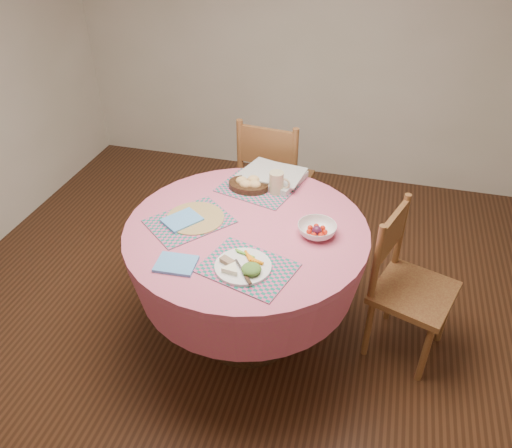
% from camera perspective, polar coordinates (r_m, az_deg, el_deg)
% --- Properties ---
extents(ground, '(4.00, 4.00, 0.00)m').
position_cam_1_polar(ground, '(3.01, -0.94, -12.05)').
color(ground, '#331C0F').
rests_on(ground, ground).
extents(room_envelope, '(4.01, 4.01, 2.71)m').
position_cam_1_polar(room_envelope, '(2.10, -1.41, 21.49)').
color(room_envelope, silver).
rests_on(room_envelope, ground).
extents(dining_table, '(1.24, 1.24, 0.75)m').
position_cam_1_polar(dining_table, '(2.63, -1.05, -3.83)').
color(dining_table, '#CB5F6F').
rests_on(dining_table, ground).
extents(chair_right, '(0.50, 0.51, 0.87)m').
position_cam_1_polar(chair_right, '(2.75, 16.79, -6.47)').
color(chair_right, brown).
rests_on(chair_right, ground).
extents(chair_back, '(0.49, 0.47, 0.96)m').
position_cam_1_polar(chair_back, '(3.41, 1.97, 5.13)').
color(chair_back, brown).
rests_on(chair_back, ground).
extents(placemat_front, '(0.47, 0.40, 0.01)m').
position_cam_1_polar(placemat_front, '(2.26, -0.96, -5.03)').
color(placemat_front, '#136C5B').
rests_on(placemat_front, dining_table).
extents(placemat_left, '(0.49, 0.50, 0.01)m').
position_cam_1_polar(placemat_left, '(2.58, -7.60, 0.30)').
color(placemat_left, '#136C5B').
rests_on(placemat_left, dining_table).
extents(placemat_back, '(0.46, 0.39, 0.01)m').
position_cam_1_polar(placemat_back, '(2.83, 0.12, 4.11)').
color(placemat_back, '#136C5B').
rests_on(placemat_back, dining_table).
extents(wicker_trivet, '(0.30, 0.30, 0.01)m').
position_cam_1_polar(wicker_trivet, '(2.59, -6.96, 0.64)').
color(wicker_trivet, '#A88148').
rests_on(wicker_trivet, dining_table).
extents(napkin_near, '(0.19, 0.15, 0.01)m').
position_cam_1_polar(napkin_near, '(2.30, -9.12, -4.52)').
color(napkin_near, '#569ADE').
rests_on(napkin_near, dining_table).
extents(napkin_far, '(0.22, 0.23, 0.01)m').
position_cam_1_polar(napkin_far, '(2.57, -8.44, 0.44)').
color(napkin_far, '#569ADE').
rests_on(napkin_far, placemat_left).
extents(dinner_plate, '(0.26, 0.26, 0.05)m').
position_cam_1_polar(dinner_plate, '(2.24, -1.36, -4.83)').
color(dinner_plate, white).
rests_on(dinner_plate, placemat_front).
extents(bread_bowl, '(0.23, 0.23, 0.08)m').
position_cam_1_polar(bread_bowl, '(2.81, -0.83, 4.61)').
color(bread_bowl, black).
rests_on(bread_bowl, placemat_back).
extents(latte_mug, '(0.12, 0.08, 0.12)m').
position_cam_1_polar(latte_mug, '(2.76, 2.41, 4.76)').
color(latte_mug, tan).
rests_on(latte_mug, placemat_back).
extents(fruit_bowl, '(0.24, 0.24, 0.06)m').
position_cam_1_polar(fruit_bowl, '(2.47, 6.98, -0.67)').
color(fruit_bowl, white).
rests_on(fruit_bowl, dining_table).
extents(newspaper_stack, '(0.40, 0.36, 0.04)m').
position_cam_1_polar(newspaper_stack, '(2.91, 1.86, 5.57)').
color(newspaper_stack, silver).
rests_on(newspaper_stack, dining_table).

